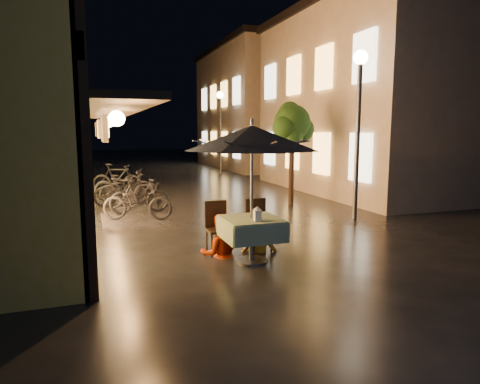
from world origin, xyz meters
name	(u,v)px	position (x,y,z in m)	size (l,w,h in m)	color
ground	(282,249)	(0.00, 0.00, 0.00)	(90.00, 90.00, 0.00)	black
east_building_near	(390,100)	(7.49, 6.50, 3.41)	(7.30, 9.30, 6.80)	#BEA691
east_building_far	(270,108)	(7.49, 18.00, 3.66)	(7.30, 10.30, 7.30)	#BEA691
street_tree	(292,125)	(2.41, 4.51, 2.42)	(1.43, 1.20, 3.15)	black
streetlamp_near	(359,104)	(3.00, 2.00, 2.92)	(0.36, 0.36, 4.23)	#59595E
streetlamp_far	(220,118)	(3.00, 14.00, 2.92)	(0.36, 0.36, 4.23)	#59595E
cafe_table	(252,229)	(-0.84, -0.55, 0.59)	(0.99, 0.99, 0.78)	#59595E
patio_umbrella	(252,138)	(-0.84, -0.55, 2.15)	(2.31, 2.31, 2.46)	#59595E
cafe_chair_left	(217,225)	(-1.24, 0.19, 0.54)	(0.42, 0.42, 0.97)	black
cafe_chair_right	(257,222)	(-0.44, 0.19, 0.54)	(0.42, 0.42, 0.97)	black
table_lantern	(257,213)	(-0.84, -0.81, 0.92)	(0.16, 0.16, 0.25)	white
person_orange	(220,215)	(-1.23, 0.03, 0.75)	(0.73, 0.57, 1.50)	#B82A00
person_yellow	(259,216)	(-0.45, 0.04, 0.68)	(0.88, 0.51, 1.36)	yellow
bicycle_0	(138,202)	(-2.31, 3.74, 0.47)	(0.62, 1.77, 0.93)	black
bicycle_1	(139,196)	(-2.17, 4.61, 0.49)	(0.46, 1.63, 0.98)	black
bicycle_2	(124,190)	(-2.47, 6.07, 0.48)	(0.64, 1.83, 0.96)	black
bicycle_3	(123,189)	(-2.47, 6.50, 0.45)	(0.42, 1.49, 0.89)	black
bicycle_4	(124,185)	(-2.40, 7.00, 0.50)	(0.67, 1.92, 1.01)	black
bicycle_5	(117,179)	(-2.52, 8.60, 0.55)	(0.51, 1.81, 1.09)	black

